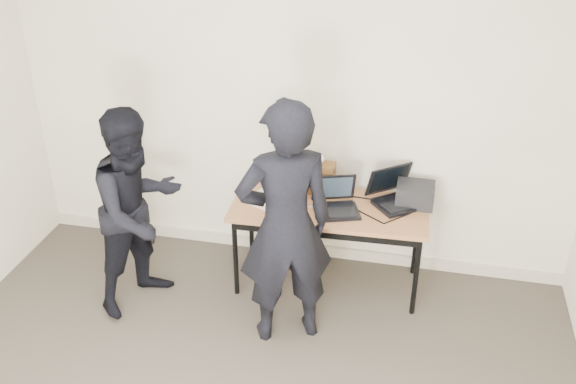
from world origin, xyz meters
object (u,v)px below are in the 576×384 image
(equipment_box, at_px, (415,194))
(person_typist, at_px, (285,226))
(desk, at_px, (329,214))
(leather_satchel, at_px, (312,176))
(laptop_beige, at_px, (274,194))
(laptop_center, at_px, (335,203))
(person_observer, at_px, (138,210))
(laptop_right, at_px, (396,195))

(equipment_box, distance_m, person_typist, 1.18)
(desk, xyz_separation_m, equipment_box, (0.63, 0.19, 0.14))
(leather_satchel, xyz_separation_m, person_typist, (-0.02, -0.87, 0.06))
(desk, height_order, laptop_beige, laptop_beige)
(desk, distance_m, laptop_center, 0.13)
(person_observer, bearing_deg, leather_satchel, -31.56)
(laptop_beige, height_order, laptop_center, laptop_beige)
(person_typist, relative_size, person_observer, 1.15)
(person_observer, bearing_deg, laptop_center, -44.78)
(laptop_center, bearing_deg, person_observer, 178.98)
(leather_satchel, bearing_deg, person_typist, -91.47)
(laptop_right, bearing_deg, equipment_box, -37.25)
(equipment_box, relative_size, person_typist, 0.16)
(laptop_beige, relative_size, laptop_center, 1.00)
(desk, distance_m, equipment_box, 0.67)
(leather_satchel, height_order, person_observer, person_observer)
(laptop_right, height_order, leather_satchel, laptop_right)
(laptop_center, height_order, person_typist, person_typist)
(equipment_box, bearing_deg, person_observer, -161.41)
(desk, height_order, person_observer, person_observer)
(desk, height_order, laptop_right, laptop_right)
(desk, xyz_separation_m, laptop_right, (0.49, 0.19, 0.12))
(desk, relative_size, laptop_right, 2.98)
(laptop_center, xyz_separation_m, equipment_box, (0.58, 0.22, 0.02))
(person_observer, bearing_deg, equipment_box, -43.93)
(equipment_box, bearing_deg, person_typist, -135.05)
(laptop_beige, bearing_deg, person_observer, -128.27)
(desk, height_order, laptop_center, laptop_center)
(desk, relative_size, leather_satchel, 4.23)
(laptop_beige, xyz_separation_m, leather_satchel, (0.26, 0.22, 0.08))
(equipment_box, bearing_deg, laptop_beige, -170.39)
(laptop_center, height_order, leather_satchel, laptop_center)
(laptop_right, distance_m, leather_satchel, 0.67)
(desk, xyz_separation_m, person_observer, (-1.35, -0.47, 0.13))
(equipment_box, bearing_deg, desk, -163.05)
(desk, relative_size, equipment_box, 5.36)
(leather_satchel, distance_m, person_typist, 0.87)
(laptop_right, xyz_separation_m, person_observer, (-1.83, -0.66, 0.01))
(laptop_center, distance_m, person_observer, 1.47)
(person_typist, distance_m, person_observer, 1.16)
(laptop_beige, distance_m, person_observer, 1.03)
(laptop_right, height_order, person_observer, person_observer)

